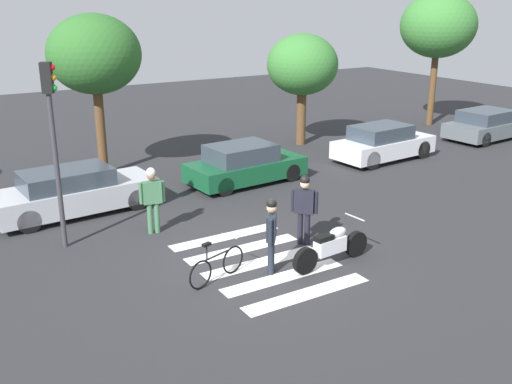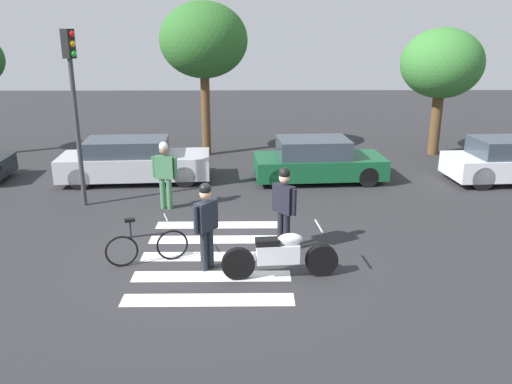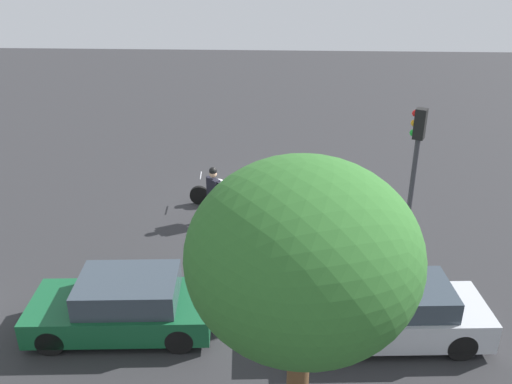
% 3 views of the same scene
% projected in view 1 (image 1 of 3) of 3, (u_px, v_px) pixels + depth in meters
% --- Properties ---
extents(ground_plane, '(60.00, 60.00, 0.00)m').
position_uv_depth(ground_plane, '(262.00, 262.00, 13.66)').
color(ground_plane, '#2B2B2D').
extents(police_motorcycle, '(2.21, 0.62, 1.03)m').
position_uv_depth(police_motorcycle, '(331.00, 247.00, 13.40)').
color(police_motorcycle, black).
rests_on(police_motorcycle, ground_plane).
extents(leaning_bicycle, '(1.58, 0.61, 0.98)m').
position_uv_depth(leaning_bicycle, '(217.00, 265.00, 12.66)').
color(leaning_bicycle, black).
rests_on(leaning_bicycle, ground_plane).
extents(officer_on_foot, '(0.44, 0.55, 1.76)m').
position_uv_depth(officer_on_foot, '(271.00, 231.00, 12.84)').
color(officer_on_foot, '#1E232D').
rests_on(officer_on_foot, ground_plane).
extents(officer_by_motorcycle, '(0.48, 0.53, 1.81)m').
position_uv_depth(officer_by_motorcycle, '(304.00, 205.00, 14.33)').
color(officer_by_motorcycle, black).
rests_on(officer_by_motorcycle, ground_plane).
extents(pedestrian_bystander, '(0.66, 0.28, 1.78)m').
position_uv_depth(pedestrian_bystander, '(152.00, 196.00, 15.07)').
color(pedestrian_bystander, '#3F724C').
rests_on(pedestrian_bystander, ground_plane).
extents(crosswalk_stripes, '(3.01, 4.05, 0.01)m').
position_uv_depth(crosswalk_stripes, '(262.00, 262.00, 13.66)').
color(crosswalk_stripes, silver).
rests_on(crosswalk_stripes, ground_plane).
extents(car_silver_sedan, '(4.60, 1.97, 1.33)m').
position_uv_depth(car_silver_sedan, '(74.00, 192.00, 16.58)').
color(car_silver_sedan, black).
rests_on(car_silver_sedan, ground_plane).
extents(car_green_compact, '(4.04, 2.02, 1.32)m').
position_uv_depth(car_green_compact, '(245.00, 165.00, 19.39)').
color(car_green_compact, black).
rests_on(car_green_compact, ground_plane).
extents(car_white_van, '(4.15, 1.94, 1.36)m').
position_uv_depth(car_white_van, '(383.00, 143.00, 22.15)').
color(car_white_van, black).
rests_on(car_white_van, ground_plane).
extents(car_grey_coupe, '(4.11, 2.12, 1.29)m').
position_uv_depth(car_grey_coupe, '(487.00, 125.00, 25.48)').
color(car_grey_coupe, black).
rests_on(car_grey_coupe, ground_plane).
extents(traffic_light_pole, '(0.36, 0.32, 4.50)m').
position_uv_depth(traffic_light_pole, '(53.00, 128.00, 13.59)').
color(traffic_light_pole, '#38383D').
rests_on(traffic_light_pole, ground_plane).
extents(street_tree_mid, '(3.09, 3.09, 5.43)m').
position_uv_depth(street_tree_mid, '(94.00, 55.00, 19.31)').
color(street_tree_mid, brown).
rests_on(street_tree_mid, ground_plane).
extents(street_tree_far, '(2.90, 2.90, 4.55)m').
position_uv_depth(street_tree_far, '(302.00, 65.00, 23.75)').
color(street_tree_far, brown).
rests_on(street_tree_far, ground_plane).
extents(street_tree_end, '(3.50, 3.50, 6.17)m').
position_uv_depth(street_tree_end, '(438.00, 26.00, 27.14)').
color(street_tree_end, brown).
rests_on(street_tree_end, ground_plane).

